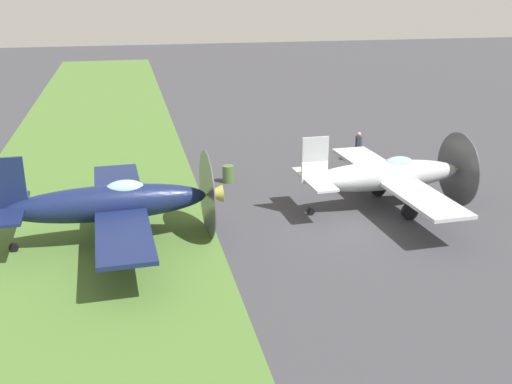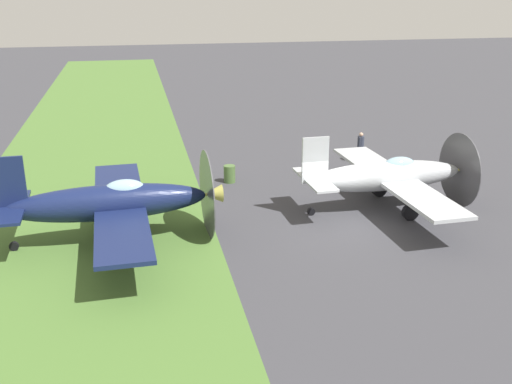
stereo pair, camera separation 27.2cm
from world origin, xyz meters
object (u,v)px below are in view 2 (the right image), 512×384
object	(u,v)px
airplane_wingman	(112,202)
fuel_drum	(229,174)
airplane_lead	(388,176)
ground_crew_chief	(361,146)

from	to	relation	value
airplane_wingman	fuel_drum	bearing A→B (deg)	136.19
airplane_lead	airplane_wingman	distance (m)	12.28
airplane_wingman	ground_crew_chief	distance (m)	16.30
airplane_lead	fuel_drum	bearing A→B (deg)	-131.05
airplane_lead	ground_crew_chief	world-z (taller)	airplane_lead
ground_crew_chief	fuel_drum	bearing A→B (deg)	-38.20
airplane_wingman	ground_crew_chief	bearing A→B (deg)	119.98
airplane_lead	ground_crew_chief	bearing A→B (deg)	165.94
airplane_wingman	ground_crew_chief	xyz separation A→B (m)	(-8.68, 13.77, -0.75)
airplane_lead	airplane_wingman	xyz separation A→B (m)	(1.24, -12.21, 0.09)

